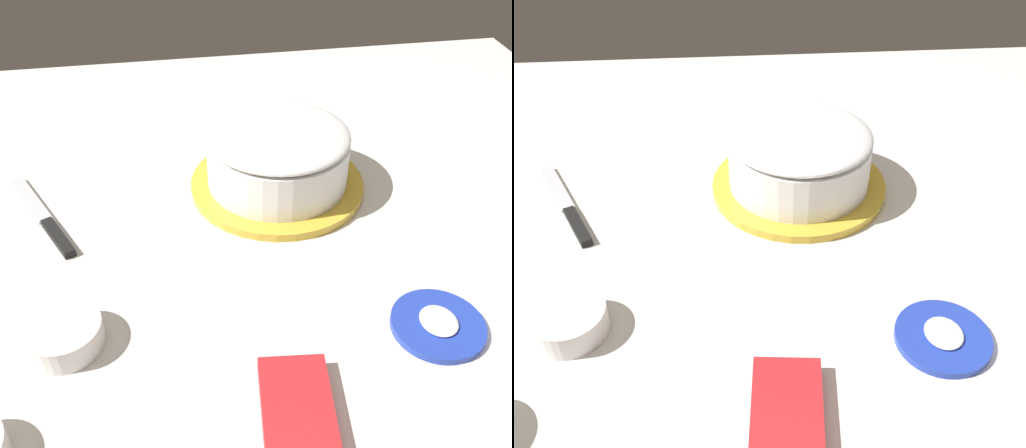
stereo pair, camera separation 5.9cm
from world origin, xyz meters
The scene contains 6 objects.
ground_plane centered at (0.00, 0.00, 0.00)m, with size 1.54×1.54×0.00m, color silver.
frosted_cake centered at (0.21, -0.09, 0.05)m, with size 0.29×0.29×0.12m.
frosting_tub_lid centered at (-0.13, -0.23, 0.01)m, with size 0.12×0.12×0.02m.
spreading_knife centered at (0.17, 0.28, 0.01)m, with size 0.22×0.12×0.01m.
sprinkle_bowl_pink centered at (-0.08, 0.23, 0.02)m, with size 0.10×0.10×0.04m.
candy_box_lower centered at (-0.24, -0.03, 0.01)m, with size 0.15×0.08×0.02m, color red.
Camera 1 is at (-0.58, 0.08, 0.56)m, focal length 40.92 mm.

